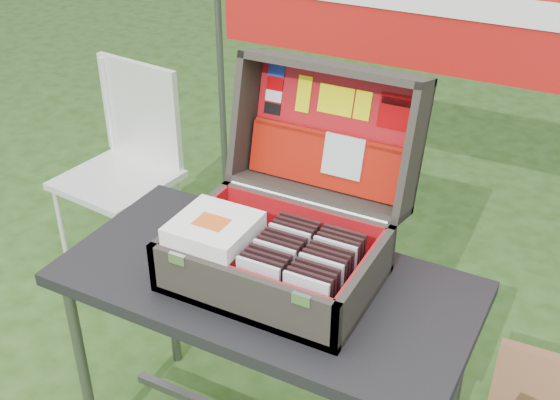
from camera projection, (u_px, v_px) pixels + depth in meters
The scene contains 83 objects.
table at pixel (267, 374), 2.23m from camera, with size 1.21×0.61×0.76m, color black, non-canonical shape.
table_top at pixel (265, 284), 2.05m from camera, with size 1.21×0.61×0.04m, color black.
table_leg_fl at pixel (83, 370), 2.28m from camera, with size 0.04×0.04×0.72m, color #59595B.
table_leg_bl at pixel (170, 288), 2.65m from camera, with size 0.04×0.04×0.72m, color #59595B.
table_leg_br at pixel (456, 387), 2.21m from camera, with size 0.04×0.04×0.72m, color #59595B.
suitcase at pixel (284, 191), 1.94m from camera, with size 0.58×0.57×0.53m, color #3E3931, non-canonical shape.
suitcase_base_bottom at pixel (275, 277), 2.02m from camera, with size 0.58×0.41×0.02m, color #3E3931.
suitcase_base_wall_front at pixel (240, 296), 1.84m from camera, with size 0.58×0.02×0.15m, color #3E3931.
suitcase_base_wall_back at pixel (304, 226), 2.14m from camera, with size 0.58×0.02×0.15m, color #3E3931.
suitcase_base_wall_left at pixel (193, 233), 2.10m from camera, with size 0.02×0.41×0.15m, color #3E3931.
suitcase_base_wall_right at pixel (365, 286), 1.88m from camera, with size 0.02×0.41×0.15m, color #3E3931.
suitcase_liner_floor at pixel (275, 273), 2.02m from camera, with size 0.53×0.37×0.01m, color red.
suitcase_latch_left at pixel (177, 259), 1.87m from camera, with size 0.05×0.01×0.03m, color silver.
suitcase_latch_right at pixel (301, 299), 1.73m from camera, with size 0.05×0.01×0.03m, color silver.
suitcase_hinge at pixel (306, 202), 2.11m from camera, with size 0.02×0.02×0.52m, color silver.
suitcase_lid_back at pixel (334, 129), 2.17m from camera, with size 0.58×0.41×0.02m, color #3E3931.
suitcase_lid_rim_far at pixel (335, 68), 2.05m from camera, with size 0.58×0.02×0.15m, color #3E3931.
suitcase_lid_rim_near at pixel (317, 193), 2.17m from camera, with size 0.58×0.02×0.15m, color #3E3931.
suitcase_lid_rim_left at pixel (246, 115), 2.22m from camera, with size 0.02×0.41×0.15m, color #3E3931.
suitcase_lid_rim_right at pixel (414, 151), 2.00m from camera, with size 0.02×0.41×0.15m, color #3E3931.
suitcase_lid_liner at pixel (332, 130), 2.16m from camera, with size 0.53×0.36×0.01m, color red.
suitcase_liner_wall_front at pixel (242, 290), 1.85m from camera, with size 0.53×0.01×0.13m, color red.
suitcase_liner_wall_back at pixel (302, 225), 2.12m from camera, with size 0.53×0.01×0.13m, color red.
suitcase_liner_wall_left at pixel (197, 232), 2.09m from camera, with size 0.01×0.37×0.13m, color red.
suitcase_liner_wall_right at pixel (361, 281), 1.88m from camera, with size 0.01×0.37×0.13m, color red.
suitcase_lid_pocket at pixel (326, 161), 2.17m from camera, with size 0.51×0.16×0.03m, color #9D1508.
suitcase_pocket_edge at pixel (329, 135), 2.14m from camera, with size 0.50×0.02×0.02m, color #9D1508.
suitcase_pocket_cd at pixel (343, 156), 2.12m from camera, with size 0.13×0.13×0.01m, color silver.
lid_sticker_cc_a at pixel (277, 71), 2.19m from camera, with size 0.06×0.03×0.00m, color #1933B2.
lid_sticker_cc_b at pixel (275, 84), 2.20m from camera, with size 0.06×0.03×0.00m, color #A00003.
lid_sticker_cc_c at pixel (274, 96), 2.22m from camera, with size 0.06×0.03×0.00m, color white.
lid_sticker_cc_d at pixel (272, 109), 2.23m from camera, with size 0.06×0.03×0.00m, color black.
lid_card_neon_tall at pixel (304, 94), 2.17m from camera, with size 0.05×0.11×0.00m, color #E1EA05.
lid_card_neon_main at pixel (336, 100), 2.12m from camera, with size 0.11×0.09×0.00m, color #E1EA05.
lid_card_neon_small at pixel (363, 106), 2.09m from camera, with size 0.05×0.09×0.00m, color #E1EA05.
lid_sticker_band at pixel (395, 112), 2.05m from camera, with size 0.10×0.10×0.00m, color #A00003.
lid_sticker_band_bar at pixel (397, 102), 2.04m from camera, with size 0.09×0.02×0.00m, color black.
cd_left_0 at pixel (258, 285), 1.84m from camera, with size 0.13×0.01×0.15m, color silver.
cd_left_1 at pixel (262, 281), 1.86m from camera, with size 0.13×0.01×0.15m, color black.
cd_left_2 at pixel (267, 276), 1.88m from camera, with size 0.13×0.01×0.15m, color black.
cd_left_3 at pixel (271, 272), 1.90m from camera, with size 0.13×0.01×0.15m, color black.
cd_left_4 at pixel (274, 267), 1.91m from camera, with size 0.13×0.01×0.15m, color silver.
cd_left_5 at pixel (278, 263), 1.93m from camera, with size 0.13×0.01×0.15m, color black.
cd_left_6 at pixel (282, 259), 1.95m from camera, with size 0.13×0.01×0.15m, color black.
cd_left_7 at pixel (286, 255), 1.96m from camera, with size 0.13×0.01×0.15m, color black.
cd_left_8 at pixel (289, 251), 1.98m from camera, with size 0.13×0.01×0.15m, color silver.
cd_left_9 at pixel (293, 247), 2.00m from camera, with size 0.13×0.01×0.15m, color black.
cd_left_10 at pixel (297, 243), 2.02m from camera, with size 0.13×0.01×0.15m, color black.
cd_left_11 at pixel (300, 239), 2.03m from camera, with size 0.13×0.01×0.15m, color black.
cd_right_0 at pixel (306, 301), 1.79m from camera, with size 0.13×0.01×0.15m, color silver.
cd_right_1 at pixel (310, 296), 1.81m from camera, with size 0.13×0.01×0.15m, color black.
cd_right_2 at pixel (313, 291), 1.82m from camera, with size 0.13×0.01×0.15m, color black.
cd_right_3 at pixel (317, 286), 1.84m from camera, with size 0.13×0.01×0.15m, color black.
cd_right_4 at pixel (321, 282), 1.86m from camera, with size 0.13×0.01×0.15m, color silver.
cd_right_5 at pixel (324, 277), 1.87m from camera, with size 0.13×0.01×0.15m, color black.
cd_right_6 at pixel (328, 273), 1.89m from camera, with size 0.13×0.01×0.15m, color black.
cd_right_7 at pixel (331, 268), 1.91m from camera, with size 0.13×0.01×0.15m, color black.
cd_right_8 at pixel (334, 264), 1.93m from camera, with size 0.13×0.01×0.15m, color silver.
cd_right_9 at pixel (338, 260), 1.94m from camera, with size 0.13×0.01×0.15m, color black.
cd_right_10 at pixel (341, 256), 1.96m from camera, with size 0.13×0.01×0.15m, color black.
cd_right_11 at pixel (344, 251), 1.98m from camera, with size 0.13×0.01×0.15m, color black.
songbook_0 at pixel (214, 235), 1.95m from camera, with size 0.22×0.22×0.01m, color white.
songbook_1 at pixel (214, 233), 1.95m from camera, with size 0.22×0.22×0.01m, color white.
songbook_2 at pixel (214, 232), 1.95m from camera, with size 0.22×0.22×0.01m, color white.
songbook_3 at pixel (214, 230), 1.94m from camera, with size 0.22×0.22×0.01m, color white.
songbook_4 at pixel (214, 229), 1.94m from camera, with size 0.22×0.22×0.01m, color white.
songbook_5 at pixel (214, 227), 1.94m from camera, with size 0.22×0.22×0.01m, color white.
songbook_6 at pixel (214, 226), 1.94m from camera, with size 0.22×0.22×0.01m, color white.
songbook_7 at pixel (214, 224), 1.93m from camera, with size 0.22×0.22×0.01m, color white.
songbook_8 at pixel (214, 223), 1.93m from camera, with size 0.22×0.22×0.01m, color white.
songbook_9 at pixel (213, 221), 1.93m from camera, with size 0.22×0.22×0.01m, color white.
songbook_graphic at pixel (211, 222), 1.92m from camera, with size 0.09×0.07×0.00m, color #D85919.
chair at pixel (117, 182), 3.09m from camera, with size 0.44×0.49×0.97m, color silver, non-canonical shape.
chair_seat at pixel (117, 180), 3.08m from camera, with size 0.44×0.44×0.03m, color silver.
chair_backrest at pixel (141, 112), 3.12m from camera, with size 0.44×0.03×0.46m, color silver.
chair_leg_fl at pixel (63, 237), 3.14m from camera, with size 0.02×0.02×0.50m, color silver.
chair_leg_fr at pixel (130, 260), 2.99m from camera, with size 0.02×0.02×0.50m, color silver.
chair_leg_bl at pixel (117, 199), 3.43m from camera, with size 0.02×0.02×0.50m, color silver.
chair_leg_br at pixel (181, 218), 3.28m from camera, with size 0.02×0.02×0.50m, color silver.
chair_upright_left at pixel (108, 106), 3.20m from camera, with size 0.02×0.02×0.46m, color silver.
chair_upright_right at pixel (176, 122), 3.05m from camera, with size 0.02×0.02×0.46m, color silver.
cardboard_box at pixel (541, 400), 2.40m from camera, with size 0.34×0.05×0.35m, color #9E6A45.
banner_post_left at pixel (221, 73), 3.23m from camera, with size 0.03×0.03×1.70m, color #59595B.
Camera 1 is at (0.82, -1.50, 2.00)m, focal length 45.00 mm.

